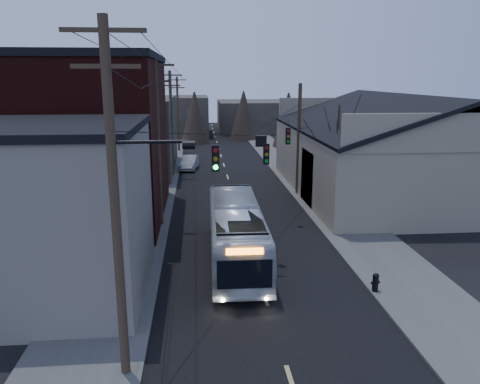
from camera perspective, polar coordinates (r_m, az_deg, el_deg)
The scene contains 14 objects.
road_surface at distance 40.98m, azimuth -1.34°, elevation 1.26°, with size 9.00×110.00×0.02m, color black.
sidewalk_left at distance 41.06m, azimuth -10.43°, elevation 1.13°, with size 4.00×110.00×0.12m, color #474744.
sidewalk_right at distance 41.89m, azimuth 7.57°, elevation 1.49°, with size 4.00×110.00×0.12m, color #474744.
building_clapboard at distance 20.68m, azimuth -22.89°, elevation -2.50°, with size 8.00×8.00×7.00m, color slate.
building_brick at distance 31.05m, azimuth -18.93°, elevation 5.83°, with size 10.00×12.00×10.00m, color black.
building_left_far at distance 46.74m, azimuth -13.66°, elevation 6.78°, with size 9.00×14.00×7.00m, color #322C28.
warehouse at distance 38.76m, azimuth 18.76°, elevation 3.85°, with size 16.16×20.60×7.73m.
building_far_left at distance 75.22m, azimuth -7.80°, elevation 9.19°, with size 10.00×12.00×6.00m, color #322C28.
building_far_right at distance 80.75m, azimuth 1.74°, elevation 9.26°, with size 12.00×14.00×5.00m, color #322C28.
bare_tree at distance 31.73m, azimuth 11.69°, elevation 3.88°, with size 0.40×0.40×7.20m, color black.
utility_lines at distance 34.29m, azimuth -5.96°, elevation 7.11°, with size 11.24×45.28×10.50m.
bus at distance 23.20m, azimuth -0.49°, elevation -4.88°, with size 2.49×10.63×2.96m, color silver.
parked_car at distance 46.69m, azimuth -6.21°, elevation 3.58°, with size 1.45×4.15×1.37m, color #A2A3A9.
fire_hydrant at distance 20.86m, azimuth 16.20°, elevation -10.42°, with size 0.39×0.27×0.80m.
Camera 1 is at (-2.64, -9.91, 8.92)m, focal length 35.00 mm.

